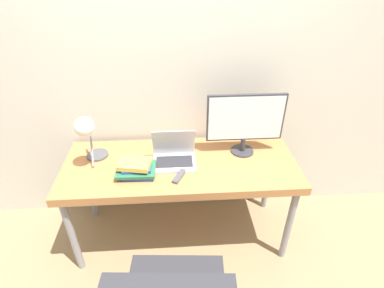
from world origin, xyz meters
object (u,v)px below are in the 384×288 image
at_px(laptop, 174,156).
at_px(monitor, 245,121).
at_px(desk_lamp, 87,132).
at_px(book_stack, 136,168).

xyz_separation_m(laptop, monitor, (0.51, 0.10, 0.22)).
height_order(laptop, desk_lamp, desk_lamp).
distance_m(laptop, desk_lamp, 0.61).
relative_size(laptop, monitor, 0.55).
bearing_deg(book_stack, laptop, 25.92).
distance_m(laptop, book_stack, 0.29).
xyz_separation_m(laptop, desk_lamp, (-0.57, -0.02, 0.23)).
height_order(monitor, book_stack, monitor).
bearing_deg(laptop, desk_lamp, -178.43).
distance_m(monitor, desk_lamp, 1.09).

